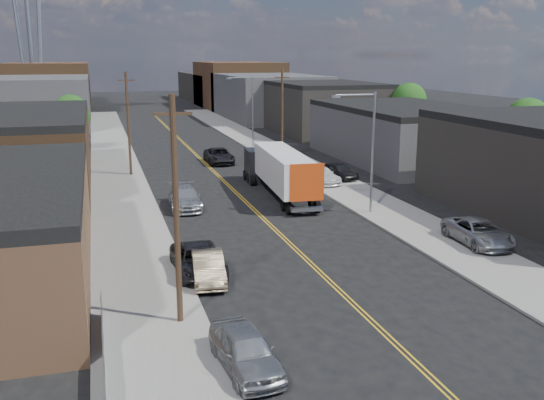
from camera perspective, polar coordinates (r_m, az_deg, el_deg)
ground at (r=76.51m, az=-7.64°, el=4.70°), size 260.00×260.00×0.00m
centerline at (r=61.92m, az=-5.51°, el=2.70°), size 0.32×120.00×0.01m
sidewalk_left at (r=60.91m, az=-14.33°, el=2.23°), size 5.00×140.00×0.15m
sidewalk_right at (r=64.31m, az=2.84°, el=3.22°), size 5.00×140.00×0.15m
warehouse_brown at (r=59.76m, az=-22.66°, el=4.54°), size 12.00×26.00×6.60m
industrial_right_b at (r=69.80m, az=12.40°, el=6.20°), size 14.00×24.00×6.10m
industrial_right_c at (r=93.26m, az=4.75°, el=8.69°), size 14.00×22.00×7.60m
skyline_left_a at (r=110.40m, az=-21.00°, el=8.70°), size 16.00×30.00×8.00m
skyline_right_a at (r=114.40m, az=-0.36°, el=9.71°), size 16.00×30.00×8.00m
skyline_left_b at (r=135.24m, az=-20.25°, el=9.90°), size 16.00×26.00×10.00m
skyline_right_b at (r=138.52m, az=-3.24°, el=10.76°), size 16.00×26.00×10.00m
skyline_left_c at (r=155.25m, az=-19.74°, el=9.75°), size 16.00×40.00×7.00m
skyline_right_c at (r=158.12m, az=-4.90°, el=10.53°), size 16.00×40.00×7.00m
streetlight_near at (r=44.45m, az=9.02°, el=5.31°), size 3.39×0.25×9.00m
streetlight_far at (r=77.38m, az=-2.13°, el=8.88°), size 3.39×0.25×9.00m
utility_pole_left_near at (r=25.78m, az=-9.00°, el=-1.01°), size 1.60×0.26×10.00m
utility_pole_left_far at (r=60.21m, az=-13.37°, el=7.04°), size 1.60×0.26×10.00m
utility_pole_right at (r=66.04m, az=0.96°, el=7.94°), size 1.60×0.26×10.00m
tree_left_far at (r=77.16m, az=-18.35°, el=7.64°), size 4.35×4.20×6.97m
tree_right_near at (r=65.79m, az=22.91°, el=6.63°), size 4.60×4.48×7.44m
tree_right_far at (r=85.67m, az=12.78°, el=8.91°), size 4.85×4.76×7.91m
semi_truck at (r=50.82m, az=0.53°, el=2.95°), size 3.39×15.13×3.92m
car_left_a at (r=23.28m, az=-2.51°, el=-13.94°), size 2.30×4.85×1.60m
car_left_b at (r=31.89m, az=-6.04°, el=-6.33°), size 2.06×4.70×1.50m
car_left_c at (r=32.97m, az=-6.97°, el=-5.65°), size 2.56×5.54×1.54m
car_left_d at (r=47.07m, az=-8.21°, el=0.21°), size 2.62×5.79×1.64m
car_right_lot_a at (r=39.43m, az=18.85°, el=-2.87°), size 2.80×5.60×1.52m
car_right_lot_b at (r=55.41m, az=4.61°, el=2.37°), size 2.84×5.31×1.46m
car_right_lot_c at (r=57.49m, az=6.29°, el=2.77°), size 2.94×4.83×1.54m
car_ahead_truck at (r=66.50m, az=-5.00°, el=4.17°), size 2.80×5.93×1.64m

